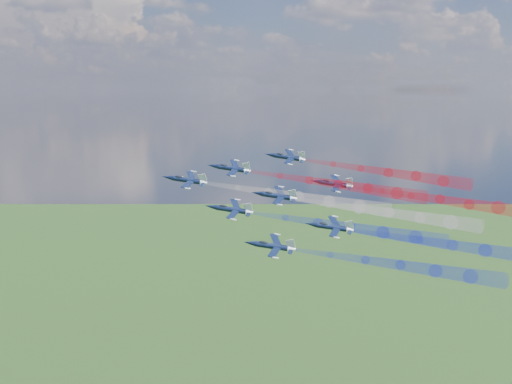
{
  "coord_description": "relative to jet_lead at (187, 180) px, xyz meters",
  "views": [
    {
      "loc": [
        -20.67,
        -163.88,
        181.48
      ],
      "look_at": [
        10.25,
        -15.23,
        156.52
      ],
      "focal_mm": 43.64,
      "sensor_mm": 36.0,
      "label": 1
    }
  ],
  "objects": [
    {
      "name": "trail_outer_right",
      "position": [
        56.09,
        5.08,
        -0.2
      ],
      "size": [
        45.8,
        15.39,
        11.69
      ],
      "primitive_type": null,
      "rotation": [
        0.16,
        -0.35,
        1.29
      ],
      "color": "red"
    },
    {
      "name": "jet_rear_left",
      "position": [
        31.35,
        -20.17,
        -9.05
      ],
      "size": [
        13.9,
        12.23,
        7.84
      ],
      "primitive_type": null,
      "rotation": [
        0.16,
        -0.35,
        1.29
      ],
      "color": "black"
    },
    {
      "name": "jet_lead",
      "position": [
        0.0,
        0.0,
        0.0
      ],
      "size": [
        13.9,
        12.23,
        7.84
      ],
      "primitive_type": null,
      "rotation": [
        0.16,
        -0.35,
        1.29
      ],
      "color": "black"
    },
    {
      "name": "jet_inner_right",
      "position": [
        12.01,
        4.45,
        2.08
      ],
      "size": [
        13.9,
        12.23,
        7.84
      ],
      "primitive_type": null,
      "rotation": [
        0.16,
        -0.35,
        1.29
      ],
      "color": "black"
    },
    {
      "name": "trail_inner_right",
      "position": [
        39.27,
        -1.92,
        -2.04
      ],
      "size": [
        45.8,
        15.39,
        11.69
      ],
      "primitive_type": null,
      "rotation": [
        0.16,
        -0.35,
        1.29
      ],
      "color": "red"
    },
    {
      "name": "jet_inner_left",
      "position": [
        9.15,
        -12.56,
        -5.49
      ],
      "size": [
        13.9,
        12.23,
        7.84
      ],
      "primitive_type": null,
      "rotation": [
        0.16,
        -0.35,
        1.29
      ],
      "color": "black"
    },
    {
      "name": "trail_rear_left",
      "position": [
        58.61,
        -26.55,
        -13.17
      ],
      "size": [
        45.8,
        15.39,
        11.69
      ],
      "primitive_type": null,
      "rotation": [
        0.16,
        -0.35,
        1.29
      ],
      "color": "#1A2AE1"
    },
    {
      "name": "trail_center_third",
      "position": [
        48.74,
        -12.92,
        -7.77
      ],
      "size": [
        45.8,
        15.39,
        11.69
      ],
      "primitive_type": null,
      "rotation": [
        0.16,
        -0.35,
        1.29
      ],
      "color": "white"
    },
    {
      "name": "jet_outer_left",
      "position": [
        15.83,
        -25.97,
        -11.31
      ],
      "size": [
        13.9,
        12.23,
        7.84
      ],
      "primitive_type": null,
      "rotation": [
        0.16,
        -0.35,
        1.29
      ],
      "color": "black"
    },
    {
      "name": "trail_lead",
      "position": [
        27.26,
        -6.38,
        -4.11
      ],
      "size": [
        45.8,
        15.39,
        11.69
      ],
      "primitive_type": null,
      "rotation": [
        0.16,
        -0.35,
        1.29
      ],
      "color": "white"
    },
    {
      "name": "trail_inner_left",
      "position": [
        36.42,
        -18.93,
        -9.61
      ],
      "size": [
        45.8,
        15.39,
        11.69
      ],
      "primitive_type": null,
      "rotation": [
        0.16,
        -0.35,
        1.29
      ],
      "color": "#1A2AE1"
    },
    {
      "name": "jet_center_third",
      "position": [
        21.47,
        -6.54,
        -3.66
      ],
      "size": [
        13.9,
        12.23,
        7.84
      ],
      "primitive_type": null,
      "rotation": [
        0.16,
        -0.35,
        1.29
      ],
      "color": "black"
    },
    {
      "name": "jet_outer_right",
      "position": [
        28.83,
        11.46,
        3.92
      ],
      "size": [
        13.9,
        12.23,
        7.84
      ],
      "primitive_type": null,
      "rotation": [
        0.16,
        -0.35,
        1.29
      ],
      "color": "black"
    },
    {
      "name": "jet_rear_right",
      "position": [
        38.41,
        -0.32,
        -2.07
      ],
      "size": [
        13.9,
        12.23,
        7.84
      ],
      "primitive_type": null,
      "rotation": [
        0.16,
        -0.35,
        1.29
      ],
      "color": "black"
    },
    {
      "name": "trail_rear_right",
      "position": [
        65.67,
        -6.7,
        -6.19
      ],
      "size": [
        45.8,
        15.39,
        11.69
      ],
      "primitive_type": null,
      "rotation": [
        0.16,
        -0.35,
        1.29
      ],
      "color": "red"
    },
    {
      "name": "trail_outer_left",
      "position": [
        43.1,
        -32.35,
        -15.42
      ],
      "size": [
        45.8,
        15.39,
        11.69
      ],
      "primitive_type": null,
      "rotation": [
        0.16,
        -0.35,
        1.29
      ],
      "color": "#1A2AE1"
    }
  ]
}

